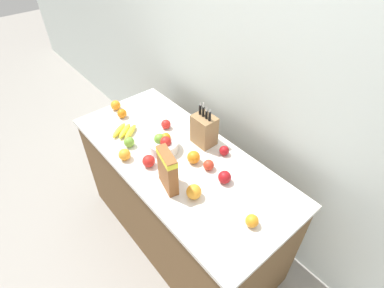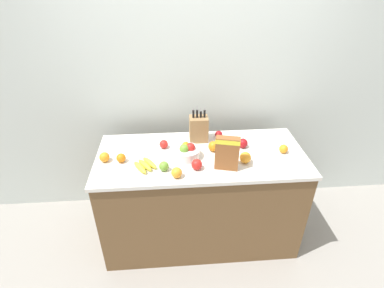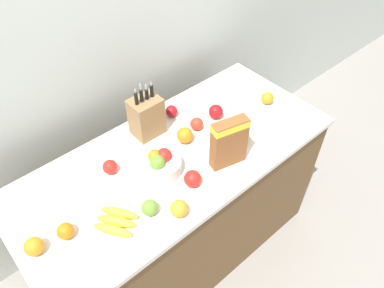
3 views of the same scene
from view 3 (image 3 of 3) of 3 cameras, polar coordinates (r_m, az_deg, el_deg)
ground_plane at (r=2.65m, az=-1.92°, el=-15.39°), size 14.00×14.00×0.00m
wall_back at (r=2.06m, az=-13.76°, el=14.78°), size 9.00×0.06×2.60m
counter at (r=2.26m, az=-2.21°, el=-9.69°), size 1.70×0.75×0.92m
knife_block at (r=1.96m, az=-6.94°, el=4.21°), size 0.16×0.13×0.33m
cereal_box at (r=1.77m, az=5.67°, el=0.45°), size 0.19×0.10×0.27m
fruit_bowl at (r=1.80m, az=-4.96°, el=-3.04°), size 0.21×0.21×0.13m
banana_bunch at (r=1.67m, az=-11.49°, el=-11.48°), size 0.20×0.22×0.04m
apple_rightmost at (r=1.66m, az=-6.48°, el=-9.61°), size 0.07×0.07×0.07m
apple_middle at (r=2.02m, az=0.71°, el=3.09°), size 0.07×0.07×0.07m
apple_by_knife_block at (r=1.75m, az=0.08°, el=-5.30°), size 0.08×0.08×0.08m
apple_front at (r=1.84m, az=-12.38°, el=-3.43°), size 0.07×0.07×0.07m
apple_near_bananas at (r=2.10m, az=-3.14°, el=5.03°), size 0.07×0.07×0.07m
apple_leftmost at (r=2.09m, az=3.65°, el=4.94°), size 0.08×0.08×0.08m
orange_front_center at (r=1.67m, az=-18.72°, el=-12.46°), size 0.07×0.07×0.07m
orange_near_bowl at (r=1.94m, az=-1.10°, el=1.33°), size 0.09×0.09×0.09m
orange_mid_right at (r=2.23m, az=11.43°, el=6.88°), size 0.07×0.07×0.07m
orange_front_left at (r=1.65m, az=-1.98°, el=-9.81°), size 0.08×0.08×0.08m
orange_back_center at (r=1.96m, az=7.43°, el=1.49°), size 0.09×0.09×0.09m
orange_mid_left at (r=1.68m, az=-22.95°, el=-14.18°), size 0.08×0.08×0.08m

